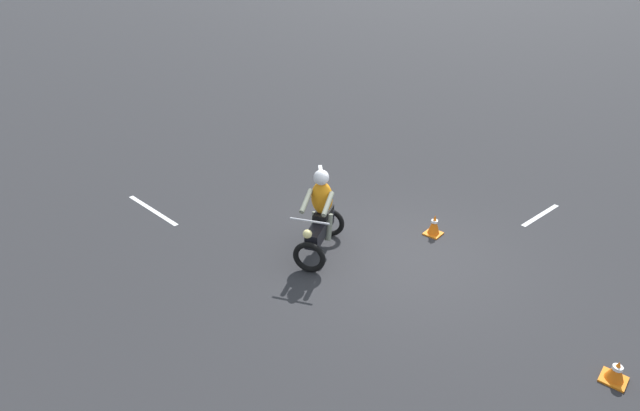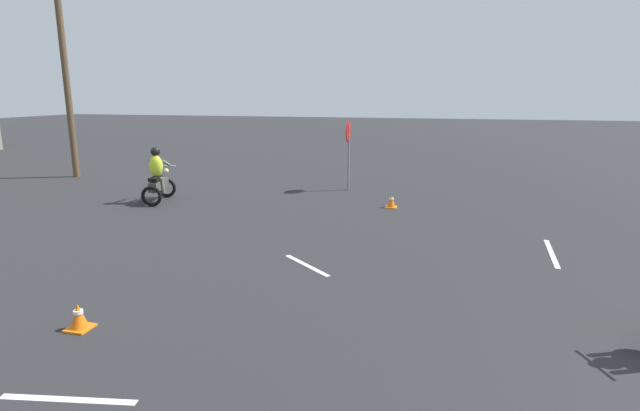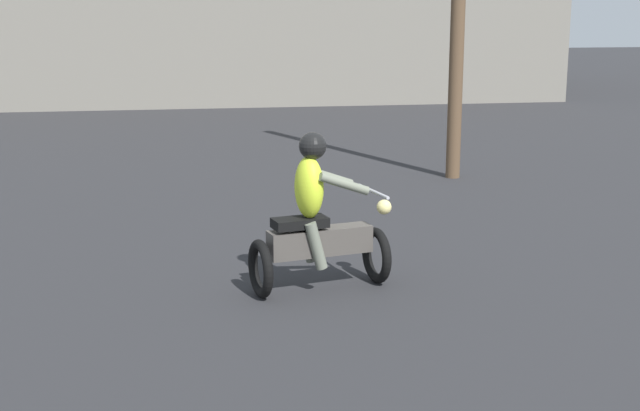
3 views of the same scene
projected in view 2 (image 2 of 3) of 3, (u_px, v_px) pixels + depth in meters
motorcycle_rider_background at (158, 178)px, 14.80m from camera, size 1.56×0.93×1.66m
stop_sign at (348, 141)px, 16.38m from camera, size 0.70×0.08×2.30m
traffic_cone_near_right at (79, 317)px, 6.88m from camera, size 0.32×0.32×0.38m
traffic_cone_mid_left at (391, 201)px, 14.17m from camera, size 0.32×0.32×0.38m
lane_stripe_e at (552, 253)px, 10.18m from camera, size 1.95×0.22×0.01m
lane_stripe_ne at (307, 265)px, 9.47m from camera, size 1.01×1.14×0.01m
lane_stripe_n at (68, 399)px, 5.33m from camera, size 0.36×1.51×0.01m
utility_pole_near at (67, 84)px, 18.65m from camera, size 0.24×0.24×7.06m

